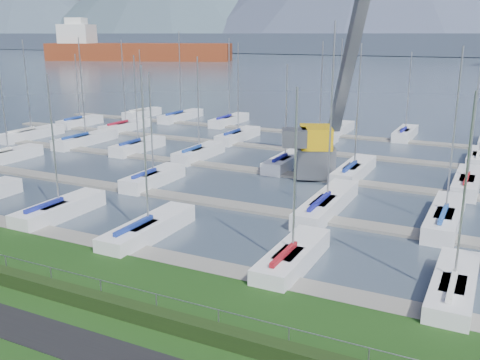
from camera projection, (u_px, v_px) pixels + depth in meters
The scene contains 8 objects.
path at pixel (71, 343), 21.07m from camera, with size 160.00×2.00×0.04m, color black.
water at pixel (477, 61), 248.39m from camera, with size 800.00×540.00×0.20m, color #3E4A5A.
hedge at pixel (113, 306), 23.23m from camera, with size 80.00×0.70×0.70m, color black.
fence at pixel (118, 285), 23.35m from camera, with size 0.04×0.04×80.00m, color gray.
docks at pixel (312, 178), 46.19m from camera, with size 90.00×41.60×0.25m.
crane at pixel (326, 112), 45.80m from camera, with size 7.85×12.87×22.35m.
cargo_ship_west at pixel (131, 52), 249.17m from camera, with size 85.93×45.78×21.50m.
sailboat_fleet at pixel (310, 109), 47.57m from camera, with size 75.45×50.02×13.15m.
Camera 1 is at (14.25, -16.72, 11.79)m, focal length 40.00 mm.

